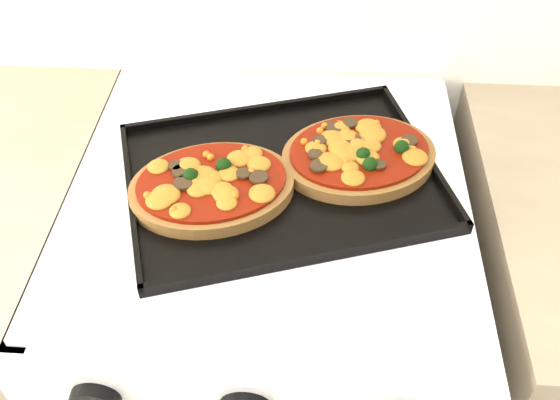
# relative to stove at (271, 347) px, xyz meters

# --- Properties ---
(stove) EXTENTS (0.60, 0.60, 0.91)m
(stove) POSITION_rel_stove_xyz_m (0.00, 0.00, 0.00)
(stove) COLOR white
(stove) RESTS_ON floor
(control_panel) EXTENTS (0.60, 0.02, 0.09)m
(control_panel) POSITION_rel_stove_xyz_m (0.00, -0.31, 0.40)
(control_panel) COLOR white
(control_panel) RESTS_ON stove
(baking_tray) EXTENTS (0.53, 0.46, 0.02)m
(baking_tray) POSITION_rel_stove_xyz_m (0.02, 0.01, 0.47)
(baking_tray) COLOR black
(baking_tray) RESTS_ON stove
(pizza_left) EXTENTS (0.28, 0.24, 0.03)m
(pizza_left) POSITION_rel_stove_xyz_m (-0.08, -0.04, 0.48)
(pizza_left) COLOR brown
(pizza_left) RESTS_ON baking_tray
(pizza_right) EXTENTS (0.28, 0.24, 0.03)m
(pizza_right) POSITION_rel_stove_xyz_m (0.13, 0.05, 0.48)
(pizza_right) COLOR brown
(pizza_right) RESTS_ON baking_tray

